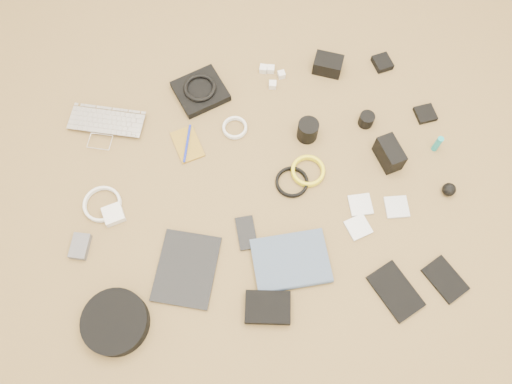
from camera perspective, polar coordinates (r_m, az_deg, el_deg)
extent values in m
cube|color=olive|center=(1.84, 0.27, 0.36)|extent=(4.00, 4.00, 0.04)
imported|color=silver|center=(2.00, -16.96, 6.71)|extent=(0.33, 0.28, 0.02)
cube|color=black|center=(2.01, -6.36, 11.37)|extent=(0.23, 0.22, 0.03)
torus|color=black|center=(1.99, -6.44, 11.76)|extent=(0.17, 0.17, 0.02)
cube|color=white|center=(2.07, 0.86, 13.89)|extent=(0.04, 0.04, 0.03)
cube|color=white|center=(2.07, 1.71, 13.85)|extent=(0.03, 0.03, 0.03)
cube|color=white|center=(2.05, 2.92, 13.26)|extent=(0.03, 0.03, 0.03)
cube|color=white|center=(2.02, 1.91, 12.15)|extent=(0.03, 0.03, 0.03)
cube|color=black|center=(2.08, 8.22, 14.20)|extent=(0.13, 0.12, 0.06)
cube|color=black|center=(2.15, 14.24, 14.13)|extent=(0.08, 0.09, 0.03)
cube|color=olive|center=(1.91, -7.84, 5.42)|extent=(0.12, 0.16, 0.01)
cylinder|color=#1523B1|center=(1.90, -7.87, 5.54)|extent=(0.05, 0.15, 0.01)
torus|color=white|center=(1.93, -2.44, 7.27)|extent=(0.12, 0.12, 0.01)
cylinder|color=black|center=(1.89, 5.93, 7.04)|extent=(0.08, 0.08, 0.08)
cylinder|color=black|center=(1.97, 12.50, 8.07)|extent=(0.06, 0.06, 0.05)
cube|color=black|center=(2.06, 18.78, 8.46)|extent=(0.08, 0.08, 0.02)
cube|color=white|center=(1.84, -15.96, -2.48)|extent=(0.08, 0.08, 0.03)
torus|color=white|center=(1.87, -17.11, -1.39)|extent=(0.18, 0.18, 0.01)
torus|color=black|center=(1.83, 4.11, 1.08)|extent=(0.12, 0.12, 0.01)
torus|color=yellow|center=(1.85, 5.94, 2.32)|extent=(0.14, 0.14, 0.01)
cube|color=black|center=(1.89, 14.99, 4.25)|extent=(0.09, 0.13, 0.09)
cylinder|color=teal|center=(1.97, 20.02, 5.20)|extent=(0.02, 0.02, 0.08)
cube|color=#535358|center=(1.84, -19.46, -5.87)|extent=(0.08, 0.10, 0.03)
cube|color=black|center=(1.74, -7.94, -8.68)|extent=(0.27, 0.31, 0.01)
cube|color=black|center=(1.76, -1.11, -4.70)|extent=(0.06, 0.12, 0.01)
cube|color=silver|center=(1.80, 11.60, -3.97)|extent=(0.09, 0.09, 0.01)
cube|color=silver|center=(1.83, 11.84, -1.45)|extent=(0.08, 0.08, 0.01)
cube|color=silver|center=(1.86, 15.77, -1.66)|extent=(0.09, 0.09, 0.01)
sphere|color=black|center=(1.92, 21.19, 0.27)|extent=(0.06, 0.06, 0.05)
cylinder|color=black|center=(1.72, -15.76, -14.12)|extent=(0.26, 0.26, 0.06)
cube|color=black|center=(1.68, 1.35, -13.06)|extent=(0.17, 0.13, 0.04)
imported|color=#3E4F68|center=(1.70, 4.63, -10.93)|extent=(0.26, 0.19, 0.03)
cube|color=black|center=(1.76, 15.66, -10.85)|extent=(0.17, 0.21, 0.01)
cube|color=black|center=(1.83, 20.80, -9.31)|extent=(0.14, 0.17, 0.01)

